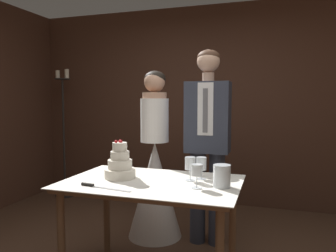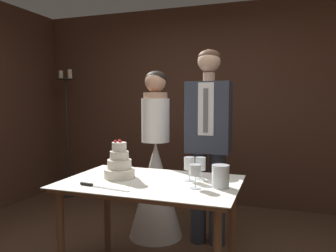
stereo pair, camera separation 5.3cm
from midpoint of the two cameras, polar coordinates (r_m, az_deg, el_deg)
name	(u,v)px [view 1 (the left image)]	position (r m, az deg, el deg)	size (l,w,h in m)	color
wall_back	(209,105)	(4.44, 6.90, 3.58)	(5.19, 0.12, 2.62)	#472B1E
cake_table	(152,193)	(2.51, -3.45, -11.60)	(1.31, 0.85, 0.78)	brown
tiered_cake	(120,165)	(2.59, -8.95, -6.79)	(0.24, 0.24, 0.30)	silver
cake_knife	(96,186)	(2.37, -13.08, -10.15)	(0.40, 0.08, 0.02)	silver
wine_glass_near	(201,164)	(2.52, 5.23, -6.63)	(0.08, 0.08, 0.17)	silver
wine_glass_middle	(190,164)	(2.47, 3.27, -6.62)	(0.08, 0.08, 0.18)	silver
wine_glass_far	(197,171)	(2.27, 4.37, -7.78)	(0.08, 0.08, 0.17)	silver
hurricane_candle	(222,177)	(2.32, 8.72, -8.70)	(0.12, 0.12, 0.16)	silver
bride	(155,176)	(3.34, -2.77, -8.76)	(0.54, 0.54, 1.67)	white
groom	(208,136)	(3.12, 6.45, -1.76)	(0.41, 0.25, 1.85)	#333847
candle_stand	(64,138)	(4.93, -17.97, -2.05)	(0.28, 0.28, 1.81)	black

